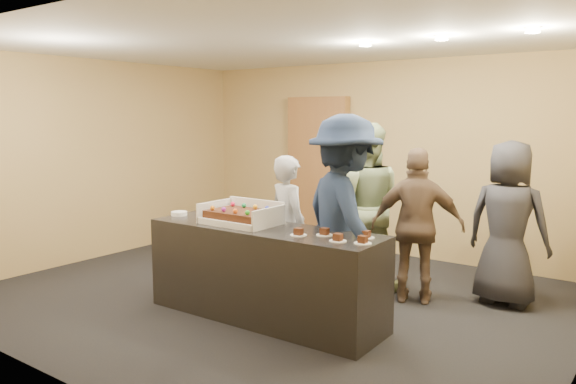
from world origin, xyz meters
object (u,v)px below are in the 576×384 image
object	(u,v)px
cake_box	(242,218)
person_server_grey	(289,227)
person_brown_extra	(417,226)
person_dark_suit	(508,223)
serving_counter	(264,273)
person_navy_man	(344,218)
plate_stack	(179,214)
storage_cabinet	(318,171)
sheet_cake	(241,214)
person_sage_man	(364,207)

from	to	relation	value
cake_box	person_server_grey	world-z (taller)	person_server_grey
person_brown_extra	person_dark_suit	world-z (taller)	person_dark_suit
serving_counter	person_navy_man	size ratio (longest dim) A/B	1.22
plate_stack	person_dark_suit	bearing A→B (deg)	32.62
person_navy_man	person_brown_extra	xyz separation A→B (m)	(0.37, 0.87, -0.17)
person_dark_suit	person_navy_man	bearing A→B (deg)	52.29
plate_stack	person_brown_extra	distance (m)	2.51
storage_cabinet	plate_stack	xyz separation A→B (m)	(0.22, -3.04, -0.19)
cake_box	storage_cabinet	bearing A→B (deg)	109.45
person_navy_man	person_brown_extra	distance (m)	0.96
sheet_cake	person_sage_man	size ratio (longest dim) A/B	0.33
person_server_grey	sheet_cake	bearing A→B (deg)	104.10
sheet_cake	person_dark_suit	xyz separation A→B (m)	(2.06, 1.80, -0.14)
sheet_cake	person_brown_extra	world-z (taller)	person_brown_extra
serving_counter	cake_box	world-z (taller)	cake_box
person_server_grey	person_navy_man	world-z (taller)	person_navy_man
sheet_cake	person_brown_extra	size ratio (longest dim) A/B	0.38
serving_counter	person_brown_extra	xyz separation A→B (m)	(0.99, 1.32, 0.37)
serving_counter	person_dark_suit	size ratio (longest dim) A/B	1.40
serving_counter	person_sage_man	xyz separation A→B (m)	(0.30, 1.42, 0.49)
person_server_grey	person_navy_man	size ratio (longest dim) A/B	0.78
person_sage_man	person_brown_extra	world-z (taller)	person_sage_man
serving_counter	cake_box	xyz separation A→B (m)	(-0.29, 0.03, 0.50)
storage_cabinet	person_server_grey	bearing A→B (deg)	-63.74
person_server_grey	person_navy_man	distance (m)	0.86
person_sage_man	person_dark_suit	size ratio (longest dim) A/B	1.10
storage_cabinet	person_sage_man	xyz separation A→B (m)	(1.64, -1.57, -0.17)
storage_cabinet	person_dark_suit	distance (m)	3.34
cake_box	person_navy_man	distance (m)	1.01
cake_box	sheet_cake	xyz separation A→B (m)	(-0.00, -0.03, 0.05)
storage_cabinet	sheet_cake	distance (m)	3.17
plate_stack	person_brown_extra	world-z (taller)	person_brown_extra
storage_cabinet	person_server_grey	world-z (taller)	storage_cabinet
person_brown_extra	person_dark_suit	distance (m)	0.92
person_dark_suit	person_sage_man	bearing A→B (deg)	17.47
serving_counter	person_navy_man	world-z (taller)	person_navy_man
person_dark_suit	storage_cabinet	bearing A→B (deg)	-18.19
person_server_grey	person_dark_suit	xyz separation A→B (m)	(1.96, 1.15, 0.09)
serving_counter	cake_box	bearing A→B (deg)	173.92
cake_box	person_dark_suit	distance (m)	2.72
person_server_grey	person_dark_suit	distance (m)	2.27
cake_box	person_dark_suit	world-z (taller)	person_dark_suit
serving_counter	person_server_grey	xyz separation A→B (m)	(-0.19, 0.66, 0.32)
cake_box	person_server_grey	size ratio (longest dim) A/B	0.47
plate_stack	person_dark_suit	world-z (taller)	person_dark_suit
person_sage_man	person_brown_extra	size ratio (longest dim) A/B	1.15
cake_box	plate_stack	size ratio (longest dim) A/B	4.26
serving_counter	plate_stack	distance (m)	1.21
sheet_cake	person_brown_extra	bearing A→B (deg)	45.63
storage_cabinet	sheet_cake	xyz separation A→B (m)	(1.05, -2.99, -0.11)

